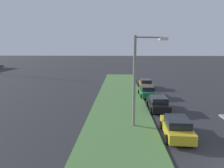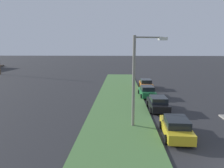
{
  "view_description": "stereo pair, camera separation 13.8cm",
  "coord_description": "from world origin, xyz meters",
  "px_view_note": "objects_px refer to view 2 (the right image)",
  "views": [
    {
      "loc": [
        -10.11,
        6.74,
        6.6
      ],
      "look_at": [
        16.47,
        7.73,
        1.93
      ],
      "focal_mm": 33.95,
      "sensor_mm": 36.0,
      "label": 1
    },
    {
      "loc": [
        -10.1,
        6.61,
        6.6
      ],
      "look_at": [
        16.47,
        7.73,
        1.93
      ],
      "focal_mm": 33.95,
      "sensor_mm": 36.0,
      "label": 2
    }
  ],
  "objects_px": {
    "parked_car_black": "(158,103)",
    "parked_car_green": "(147,91)",
    "parked_car_yellow": "(176,127)",
    "streetlight": "(138,75)",
    "parked_car_orange": "(146,84)"
  },
  "relations": [
    {
      "from": "parked_car_black",
      "to": "parked_car_orange",
      "type": "bearing_deg",
      "value": -1.33
    },
    {
      "from": "parked_car_orange",
      "to": "streetlight",
      "type": "relative_size",
      "value": 0.57
    },
    {
      "from": "parked_car_green",
      "to": "streetlight",
      "type": "distance_m",
      "value": 11.72
    },
    {
      "from": "parked_car_black",
      "to": "parked_car_green",
      "type": "distance_m",
      "value": 6.14
    },
    {
      "from": "parked_car_yellow",
      "to": "streetlight",
      "type": "height_order",
      "value": "streetlight"
    },
    {
      "from": "parked_car_yellow",
      "to": "streetlight",
      "type": "relative_size",
      "value": 0.58
    },
    {
      "from": "parked_car_green",
      "to": "parked_car_orange",
      "type": "bearing_deg",
      "value": -7.51
    },
    {
      "from": "parked_car_yellow",
      "to": "parked_car_orange",
      "type": "bearing_deg",
      "value": 2.7
    },
    {
      "from": "parked_car_yellow",
      "to": "streetlight",
      "type": "bearing_deg",
      "value": 57.09
    },
    {
      "from": "parked_car_black",
      "to": "parked_car_green",
      "type": "bearing_deg",
      "value": 3.05
    },
    {
      "from": "parked_car_yellow",
      "to": "parked_car_green",
      "type": "xyz_separation_m",
      "value": [
        12.87,
        0.6,
        0.0
      ]
    },
    {
      "from": "parked_car_orange",
      "to": "parked_car_yellow",
      "type": "bearing_deg",
      "value": -179.85
    },
    {
      "from": "parked_car_black",
      "to": "parked_car_green",
      "type": "height_order",
      "value": "same"
    },
    {
      "from": "parked_car_black",
      "to": "streetlight",
      "type": "bearing_deg",
      "value": 151.16
    },
    {
      "from": "streetlight",
      "to": "parked_car_orange",
      "type": "bearing_deg",
      "value": -9.02
    }
  ]
}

